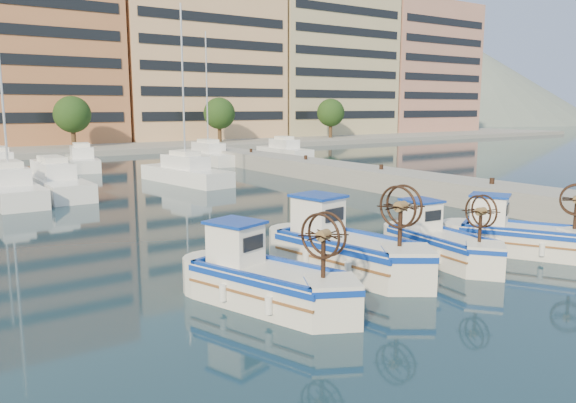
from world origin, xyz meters
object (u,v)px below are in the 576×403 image
object	(u,v)px
fishing_boat_c	(439,241)
fishing_boat_d	(517,234)
fishing_boat_b	(344,247)
fishing_boat_a	(264,278)

from	to	relation	value
fishing_boat_c	fishing_boat_d	distance (m)	3.07
fishing_boat_d	fishing_boat_c	bearing A→B (deg)	134.23
fishing_boat_c	fishing_boat_d	bearing A→B (deg)	-11.29
fishing_boat_c	fishing_boat_d	size ratio (longest dim) A/B	0.94
fishing_boat_c	fishing_boat_b	bearing A→B (deg)	173.10
fishing_boat_b	fishing_boat_d	bearing A→B (deg)	-24.69
fishing_boat_b	fishing_boat_c	bearing A→B (deg)	-22.64
fishing_boat_b	fishing_boat_a	bearing A→B (deg)	-173.52
fishing_boat_a	fishing_boat_d	world-z (taller)	fishing_boat_a
fishing_boat_a	fishing_boat_d	bearing A→B (deg)	-21.33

